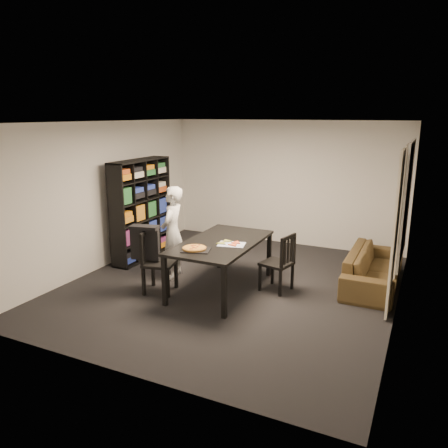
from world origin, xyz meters
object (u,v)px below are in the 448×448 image
at_px(chair_left, 154,257).
at_px(pepperoni_pizza, 194,248).
at_px(bookshelf, 141,210).
at_px(person, 172,233).
at_px(sofa, 374,268).
at_px(baking_tray, 196,250).
at_px(dining_table, 221,246).
at_px(chair_right, 282,259).

bearing_deg(chair_left, pepperoni_pizza, -106.01).
distance_m(bookshelf, pepperoni_pizza, 2.34).
xyz_separation_m(person, sofa, (3.14, 1.09, -0.50)).
distance_m(bookshelf, chair_left, 1.79).
distance_m(baking_tray, pepperoni_pizza, 0.04).
distance_m(chair_left, person, 0.70).
xyz_separation_m(bookshelf, sofa, (4.23, 0.43, -0.66)).
distance_m(bookshelf, dining_table, 2.23).
bearing_deg(baking_tray, dining_table, 77.05).
bearing_deg(baking_tray, chair_right, 41.25).
distance_m(baking_tray, sofa, 2.95).
height_order(bookshelf, sofa, bookshelf).
distance_m(person, baking_tray, 1.10).
bearing_deg(bookshelf, person, -30.92).
relative_size(bookshelf, sofa, 0.97).
bearing_deg(chair_left, dining_table, -73.36).
distance_m(person, sofa, 3.36).
xyz_separation_m(dining_table, chair_left, (-0.92, -0.52, -0.16)).
bearing_deg(chair_right, baking_tray, -35.88).
relative_size(chair_left, pepperoni_pizza, 2.81).
relative_size(chair_left, baking_tray, 2.45).
distance_m(chair_left, sofa, 3.55).
height_order(dining_table, baking_tray, baking_tray).
distance_m(bookshelf, baking_tray, 2.37).
relative_size(bookshelf, person, 1.21).
bearing_deg(dining_table, sofa, 29.56).
bearing_deg(pepperoni_pizza, chair_left, 176.82).
distance_m(person, pepperoni_pizza, 1.07).
height_order(chair_left, baking_tray, chair_left).
bearing_deg(chair_right, bookshelf, -86.16).
relative_size(chair_right, pepperoni_pizza, 2.66).
distance_m(bookshelf, sofa, 4.30).
bearing_deg(pepperoni_pizza, dining_table, 73.53).
height_order(bookshelf, person, bookshelf).
xyz_separation_m(bookshelf, chair_right, (2.95, -0.47, -0.42)).
bearing_deg(dining_table, bookshelf, 159.01).
distance_m(chair_right, baking_tray, 1.38).
xyz_separation_m(chair_right, pepperoni_pizza, (-1.05, -0.88, 0.29)).
bearing_deg(chair_left, bookshelf, 28.51).
relative_size(bookshelf, baking_tray, 4.75).
height_order(chair_right, person, person).
xyz_separation_m(dining_table, person, (-0.98, 0.14, 0.06)).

